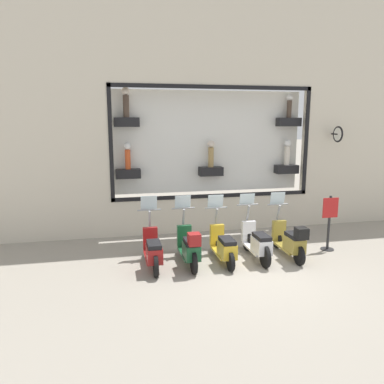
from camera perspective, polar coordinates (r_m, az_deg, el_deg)
The scene contains 8 objects.
ground_plane at distance 9.21m, azimuth 8.83°, elevation -11.85°, with size 120.00×120.00×0.00m, color gray.
building_facade at distance 11.98m, azimuth 3.17°, elevation 15.36°, with size 1.18×36.00×8.78m.
scooter_olive_0 at distance 10.11m, azimuth 14.78°, elevation -7.19°, with size 1.80×0.60×1.59m.
scooter_white_1 at distance 9.82m, azimuth 9.89°, elevation -7.65°, with size 1.81×0.60×1.58m.
scooter_yellow_2 at distance 9.54m, azimuth 4.87°, elevation -8.26°, with size 1.79×0.60×1.59m.
scooter_green_3 at distance 9.26m, azimuth -0.38°, elevation -8.41°, with size 1.81×0.60×1.61m.
scooter_red_4 at distance 9.20m, azimuth -5.97°, elevation -8.87°, with size 1.81×0.61×1.64m.
shop_sign_post at distance 10.96m, azimuth 20.18°, elevation -4.22°, with size 0.36×0.45×1.53m.
Camera 1 is at (-7.93, 3.09, 3.52)m, focal length 35.00 mm.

